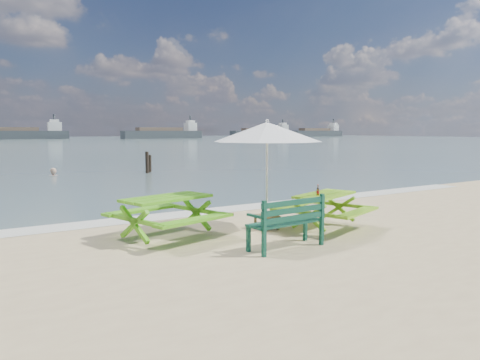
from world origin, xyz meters
TOP-DOWN VIEW (x-y plane):
  - foam_strip at (0.00, 4.60)m, footprint 22.00×0.90m
  - picnic_table_left at (-2.09, 2.29)m, footprint 2.22×2.37m
  - picnic_table_right at (1.24, 1.26)m, footprint 2.16×2.28m
  - park_bench at (-0.57, 0.38)m, footprint 1.56×0.61m
  - side_table at (0.15, 1.95)m, footprint 0.57×0.57m
  - patio_umbrella at (0.15, 1.95)m, footprint 2.86×2.86m
  - beer_bottle at (0.91, 1.13)m, footprint 0.06×0.06m
  - swimmer at (-1.10, 17.75)m, footprint 0.73×0.59m
  - mooring_pilings at (3.29, 16.40)m, footprint 0.57×0.77m
  - cargo_ships at (51.98, 123.89)m, footprint 136.54×28.99m

SIDE VIEW (x-z plane):
  - swimmer at x=-1.10m, z-range -1.37..0.37m
  - foam_strip at x=0.00m, z-range 0.00..0.01m
  - side_table at x=0.15m, z-range 0.01..0.32m
  - park_bench at x=-0.57m, z-range -0.18..0.76m
  - picnic_table_right at x=1.24m, z-range -0.02..0.77m
  - picnic_table_left at x=-2.09m, z-range -0.02..0.84m
  - mooring_pilings at x=3.29m, z-range -0.24..1.07m
  - beer_bottle at x=0.91m, z-range 0.75..0.98m
  - cargo_ships at x=51.98m, z-range -1.02..3.38m
  - patio_umbrella at x=0.15m, z-range 0.96..3.32m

